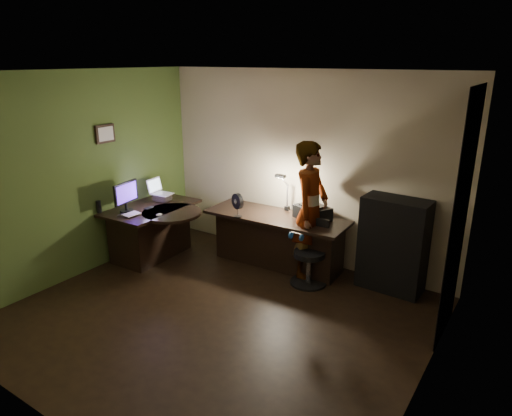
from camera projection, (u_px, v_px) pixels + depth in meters
The scene contains 27 objects.
floor at pixel (216, 317), 5.25m from camera, with size 4.50×4.00×0.01m, color black.
ceiling at pixel (209, 71), 4.40m from camera, with size 4.50×4.00×0.01m, color silver.
wall_back at pixel (302, 169), 6.41m from camera, with size 4.50×0.01×2.70m, color tan.
wall_front at pixel (35, 277), 3.24m from camera, with size 4.50×0.01×2.70m, color tan.
wall_left at pixel (79, 176), 6.01m from camera, with size 0.01×4.00×2.70m, color tan.
wall_right at pixel (434, 253), 3.63m from camera, with size 0.01×4.00×2.70m, color tan.
green_wall_overlay at pixel (80, 176), 6.00m from camera, with size 0.00×4.00×2.70m, color #445D27.
arched_doorway at pixel (460, 218), 4.57m from camera, with size 0.01×0.90×2.60m, color black.
french_door at pixel (407, 316), 3.30m from camera, with size 0.02×0.92×2.10m, color white.
framed_picture at pixel (105, 134), 6.19m from camera, with size 0.04×0.30×0.25m, color black.
desk_left at pixel (153, 232), 6.73m from camera, with size 0.83×1.35×0.78m, color black.
desk_right at pixel (276, 241), 6.42m from camera, with size 2.01×0.70×0.75m, color black.
cabinet at pixel (393, 245), 5.71m from camera, with size 0.80×0.40×1.21m, color black.
laptop_stand at pixel (162, 197), 6.84m from camera, with size 0.23×0.19×0.10m, color silver.
laptop at pixel (162, 187), 6.80m from camera, with size 0.32×0.30×0.22m, color silver.
monitor at pixel (126, 201), 6.33m from camera, with size 0.09×0.46×0.30m, color black.
mouse at pixel (159, 215), 6.17m from camera, with size 0.06×0.09×0.03m, color silver.
phone at pixel (149, 208), 6.49m from camera, with size 0.07×0.14×0.01m, color black.
pen at pixel (120, 214), 6.22m from camera, with size 0.01×0.15×0.01m, color black.
speaker at pixel (99, 207), 6.29m from camera, with size 0.07×0.07×0.17m, color black.
notepad at pixel (131, 214), 6.23m from camera, with size 0.16×0.22×0.01m, color silver.
desk_fan at pixel (238, 205), 6.20m from camera, with size 0.22×0.12×0.34m, color black.
headphones at pixel (296, 236), 5.47m from camera, with size 0.19×0.08×0.09m, color #225598.
printer at pixel (313, 212), 6.14m from camera, with size 0.44×0.35×0.20m, color black.
desk_lamp at pixel (288, 190), 6.43m from camera, with size 0.14×0.27×0.59m, color black.
office_chair at pixel (309, 254), 5.88m from camera, with size 0.48×0.48×0.86m, color black.
person at pixel (310, 211), 5.97m from camera, with size 0.66×0.44×1.84m, color #D8A88C.
Camera 1 is at (2.93, -3.57, 2.83)m, focal length 32.00 mm.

